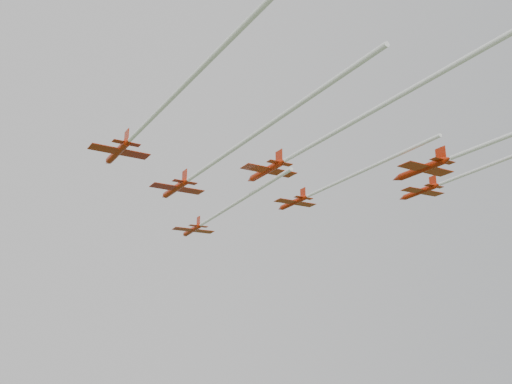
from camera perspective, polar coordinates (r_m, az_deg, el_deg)
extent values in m
cylinder|color=#B22208|center=(117.54, -6.41, -3.80)|extent=(2.54, 8.11, 1.04)
cone|color=#B22208|center=(122.04, -7.19, -4.28)|extent=(1.35, 1.87, 1.04)
cone|color=#B22208|center=(113.34, -5.62, -3.31)|extent=(1.15, 1.30, 0.95)
ellipsoid|color=black|center=(119.37, -6.71, -3.81)|extent=(0.56, 0.96, 0.30)
cube|color=#B22208|center=(116.79, -6.28, -3.83)|extent=(8.66, 3.99, 0.09)
cube|color=#B22208|center=(114.16, -5.78, -3.41)|extent=(3.94, 1.83, 0.08)
cube|color=#B22208|center=(114.59, -5.79, -2.92)|extent=(0.41, 1.69, 1.90)
cylinder|color=silver|center=(96.65, -1.72, -0.94)|extent=(7.38, 35.72, 0.57)
cylinder|color=#B22208|center=(97.38, -8.07, 0.35)|extent=(3.33, 8.67, 1.12)
cone|color=#B22208|center=(102.07, -9.19, -0.43)|extent=(1.56, 2.07, 1.12)
cone|color=#B22208|center=(93.02, -6.90, 1.15)|extent=(1.30, 1.45, 1.02)
ellipsoid|color=black|center=(99.31, -8.51, 0.26)|extent=(0.66, 1.05, 0.33)
cube|color=#B22208|center=(96.58, -7.89, 0.33)|extent=(9.37, 4.89, 0.10)
cube|color=#B22208|center=(93.87, -7.14, 0.99)|extent=(4.26, 2.24, 0.08)
cube|color=#B22208|center=(94.40, -7.16, 1.60)|extent=(0.57, 1.80, 2.04)
cylinder|color=silver|center=(73.16, 0.57, 6.25)|extent=(12.57, 44.91, 0.61)
cylinder|color=#B22208|center=(109.79, 3.74, -1.06)|extent=(2.85, 7.91, 1.02)
cone|color=#B22208|center=(113.69, 2.45, -1.66)|extent=(1.38, 1.86, 1.02)
cone|color=#B22208|center=(106.19, 5.04, -0.46)|extent=(1.16, 1.30, 0.93)
ellipsoid|color=black|center=(111.40, 3.22, -1.12)|extent=(0.59, 0.95, 0.30)
cube|color=#B22208|center=(109.13, 3.95, -1.09)|extent=(8.50, 4.26, 0.09)
cube|color=#B22208|center=(106.89, 4.78, -0.59)|extent=(3.87, 1.95, 0.07)
cube|color=#B22208|center=(107.33, 4.71, -0.09)|extent=(0.48, 1.65, 1.86)
cylinder|color=silver|center=(93.36, 10.77, 2.16)|extent=(8.23, 31.93, 0.56)
cylinder|color=#B22208|center=(79.68, -13.65, 3.93)|extent=(3.06, 7.74, 1.00)
cone|color=#B22208|center=(83.93, -14.62, 2.91)|extent=(1.41, 1.85, 1.00)
cone|color=#B22208|center=(75.73, -12.62, 5.00)|extent=(1.17, 1.30, 0.91)
ellipsoid|color=black|center=(81.45, -14.02, 3.76)|extent=(0.60, 0.94, 0.29)
cube|color=#B22208|center=(78.94, -13.50, 3.95)|extent=(8.38, 4.45, 0.09)
cube|color=#B22208|center=(76.50, -12.83, 4.78)|extent=(3.81, 2.04, 0.07)
cube|color=#B22208|center=(77.04, -12.83, 5.43)|extent=(0.53, 1.61, 1.83)
cylinder|color=silver|center=(56.31, -4.90, 12.81)|extent=(12.69, 43.57, 0.55)
cylinder|color=#B22208|center=(90.06, 1.04, 2.15)|extent=(3.28, 8.65, 1.12)
cone|color=#B22208|center=(94.35, -0.59, 1.23)|extent=(1.55, 2.06, 1.12)
cone|color=#B22208|center=(86.13, 2.73, 3.10)|extent=(1.29, 1.44, 1.02)
ellipsoid|color=black|center=(91.85, 0.39, 2.02)|extent=(0.66, 1.04, 0.33)
cube|color=#B22208|center=(89.32, 1.31, 2.15)|extent=(9.33, 4.84, 0.10)
cube|color=#B22208|center=(86.89, 2.39, 2.91)|extent=(4.25, 2.22, 0.08)
cube|color=#B22208|center=(87.44, 2.31, 3.56)|extent=(0.56, 1.80, 2.04)
cylinder|color=silver|center=(65.73, 16.70, 10.64)|extent=(15.09, 55.22, 0.61)
cylinder|color=#B22208|center=(107.15, 16.06, 0.03)|extent=(2.58, 7.91, 1.02)
cone|color=#B22208|center=(110.52, 14.40, -0.63)|extent=(1.33, 1.84, 1.02)
cone|color=#B22208|center=(104.09, 17.71, 0.70)|extent=(1.13, 1.27, 0.93)
ellipsoid|color=black|center=(108.55, 15.39, -0.04)|extent=(0.56, 0.94, 0.30)
cube|color=#B22208|center=(106.57, 16.33, 0.02)|extent=(8.46, 3.99, 0.09)
cube|color=#B22208|center=(104.68, 17.38, 0.56)|extent=(3.85, 1.83, 0.07)
cube|color=#B22208|center=(105.11, 17.26, 1.06)|extent=(0.43, 1.65, 1.85)
cylinder|color=#B22208|center=(87.91, 16.23, 2.23)|extent=(3.40, 8.61, 1.12)
cone|color=#B22208|center=(91.32, 13.87, 1.30)|extent=(1.57, 2.06, 1.12)
cone|color=#B22208|center=(84.88, 18.63, 3.16)|extent=(1.31, 1.45, 1.02)
ellipsoid|color=black|center=(89.35, 15.27, 2.10)|extent=(0.67, 1.04, 0.32)
cube|color=#B22208|center=(87.32, 16.63, 2.22)|extent=(9.32, 4.95, 0.10)
cube|color=#B22208|center=(85.46, 18.15, 2.97)|extent=(4.24, 2.27, 0.08)
cube|color=#B22208|center=(85.96, 17.98, 3.63)|extent=(0.59, 1.79, 2.03)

